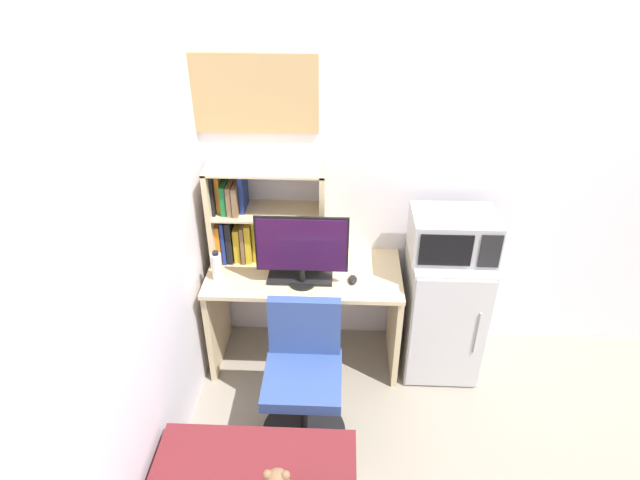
% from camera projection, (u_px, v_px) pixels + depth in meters
% --- Properties ---
extents(wall_back, '(6.40, 0.04, 2.60)m').
position_uv_depth(wall_back, '(523.00, 171.00, 3.26)').
color(wall_back, silver).
rests_on(wall_back, ground_plane).
extents(wall_left, '(0.04, 4.40, 2.60)m').
position_uv_depth(wall_left, '(94.00, 338.00, 1.96)').
color(wall_left, silver).
rests_on(wall_left, ground_plane).
extents(desk, '(1.22, 0.59, 0.72)m').
position_uv_depth(desk, '(305.00, 299.00, 3.46)').
color(desk, beige).
rests_on(desk, ground_plane).
extents(hutch_bookshelf, '(0.72, 0.30, 0.65)m').
position_uv_depth(hutch_bookshelf, '(252.00, 217.00, 3.34)').
color(hutch_bookshelf, beige).
rests_on(hutch_bookshelf, desk).
extents(monitor, '(0.55, 0.16, 0.46)m').
position_uv_depth(monitor, '(302.00, 247.00, 3.10)').
color(monitor, black).
rests_on(monitor, desk).
extents(keyboard, '(0.40, 0.15, 0.02)m').
position_uv_depth(keyboard, '(300.00, 278.00, 3.27)').
color(keyboard, black).
rests_on(keyboard, desk).
extents(computer_mouse, '(0.05, 0.09, 0.03)m').
position_uv_depth(computer_mouse, '(353.00, 279.00, 3.24)').
color(computer_mouse, black).
rests_on(computer_mouse, desk).
extents(water_bottle, '(0.07, 0.07, 0.20)m').
position_uv_depth(water_bottle, '(217.00, 266.00, 3.23)').
color(water_bottle, silver).
rests_on(water_bottle, desk).
extents(mini_fridge, '(0.48, 0.55, 0.87)m').
position_uv_depth(mini_fridge, '(442.00, 310.00, 3.47)').
color(mini_fridge, silver).
rests_on(mini_fridge, ground_plane).
extents(microwave, '(0.50, 0.36, 0.27)m').
position_uv_depth(microwave, '(453.00, 235.00, 3.18)').
color(microwave, '#ADADB2').
rests_on(microwave, mini_fridge).
extents(desk_chair, '(0.49, 0.49, 0.86)m').
position_uv_depth(desk_chair, '(304.00, 382.00, 3.00)').
color(desk_chair, black).
rests_on(desk_chair, ground_plane).
extents(wall_corkboard, '(0.76, 0.02, 0.46)m').
position_uv_depth(wall_corkboard, '(253.00, 94.00, 3.06)').
color(wall_corkboard, tan).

